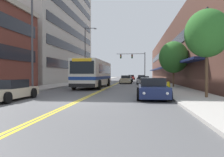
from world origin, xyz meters
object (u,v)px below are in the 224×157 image
(city_bus, at_px, (94,73))
(car_champagne_parked_left_far, at_px, (7,91))
(street_tree_right_mid, at_px, (173,57))
(car_charcoal_parked_left_mid, at_px, (91,80))
(car_dark_grey_parked_right_mid, at_px, (141,78))
(car_beige_moving_third, at_px, (126,80))
(car_red_moving_second, at_px, (131,78))
(street_lamp_left_near, at_px, (36,35))
(car_white_parked_left_near, at_px, (98,79))
(traffic_signal_mast, at_px, (135,60))
(car_silver_parked_right_far, at_px, (143,80))
(street_lamp_left_far, at_px, (87,51))
(fire_hydrant, at_px, (168,87))
(car_navy_parked_right_foreground, at_px, (152,89))
(street_tree_right_near, at_px, (207,34))
(car_slate_blue_moving_lead, at_px, (128,79))

(city_bus, bearing_deg, car_champagne_parked_left_far, -101.22)
(city_bus, bearing_deg, street_tree_right_mid, 0.69)
(car_charcoal_parked_left_mid, relative_size, car_dark_grey_parked_right_mid, 1.07)
(car_charcoal_parked_left_mid, distance_m, car_beige_moving_third, 5.98)
(car_red_moving_second, bearing_deg, street_lamp_left_near, -98.84)
(car_white_parked_left_near, height_order, car_red_moving_second, car_red_moving_second)
(car_white_parked_left_near, bearing_deg, traffic_signal_mast, 44.34)
(city_bus, relative_size, car_silver_parked_right_far, 2.45)
(traffic_signal_mast, relative_size, street_tree_right_mid, 1.28)
(car_red_moving_second, bearing_deg, car_champagne_parked_left_far, -97.23)
(car_dark_grey_parked_right_mid, relative_size, street_lamp_left_far, 0.47)
(fire_hydrant, bearing_deg, car_navy_parked_right_foreground, -112.38)
(street_lamp_left_far, distance_m, street_tree_right_near, 25.39)
(street_tree_right_near, bearing_deg, car_slate_blue_moving_lead, 101.59)
(fire_hydrant, bearing_deg, car_charcoal_parked_left_mid, 119.25)
(car_slate_blue_moving_lead, distance_m, street_tree_right_near, 31.28)
(city_bus, height_order, car_slate_blue_moving_lead, city_bus)
(car_dark_grey_parked_right_mid, distance_m, car_beige_moving_third, 13.25)
(traffic_signal_mast, xyz_separation_m, street_lamp_left_far, (-8.02, -14.85, 0.71))
(car_beige_moving_third, bearing_deg, car_champagne_parked_left_far, -103.18)
(street_lamp_left_far, height_order, fire_hydrant, street_lamp_left_far)
(city_bus, xyz_separation_m, street_tree_right_near, (9.40, -11.51, 2.34))
(car_red_moving_second, relative_size, car_beige_moving_third, 0.97)
(car_navy_parked_right_foreground, height_order, car_silver_parked_right_far, car_navy_parked_right_foreground)
(car_white_parked_left_near, bearing_deg, fire_hydrant, -67.93)
(car_navy_parked_right_foreground, bearing_deg, street_tree_right_near, -4.65)
(traffic_signal_mast, bearing_deg, street_lamp_left_far, -118.37)
(car_beige_moving_third, bearing_deg, street_lamp_left_near, -107.98)
(car_red_moving_second, bearing_deg, car_dark_grey_parked_right_mid, -76.46)
(traffic_signal_mast, distance_m, street_tree_right_near, 37.07)
(street_tree_right_mid, bearing_deg, street_lamp_left_near, -146.06)
(car_champagne_parked_left_far, distance_m, street_tree_right_mid, 18.30)
(car_slate_blue_moving_lead, bearing_deg, car_red_moving_second, 88.75)
(city_bus, bearing_deg, car_slate_blue_moving_lead, 80.54)
(street_lamp_left_near, bearing_deg, street_tree_right_near, -14.14)
(car_slate_blue_moving_lead, bearing_deg, car_beige_moving_third, -89.60)
(car_slate_blue_moving_lead, bearing_deg, car_dark_grey_parked_right_mid, 62.40)
(car_champagne_parked_left_far, bearing_deg, street_tree_right_mid, 48.68)
(city_bus, bearing_deg, traffic_signal_mast, 79.57)
(car_silver_parked_right_far, relative_size, car_red_moving_second, 1.03)
(car_slate_blue_moving_lead, xyz_separation_m, car_beige_moving_third, (0.05, -7.31, 0.06))
(car_champagne_parked_left_far, relative_size, street_tree_right_near, 0.88)
(car_navy_parked_right_foreground, bearing_deg, fire_hydrant, 67.62)
(street_lamp_left_near, bearing_deg, car_red_moving_second, 81.16)
(traffic_signal_mast, distance_m, street_lamp_left_near, 34.48)
(city_bus, xyz_separation_m, fire_hydrant, (7.63, -7.50, -1.20))
(traffic_signal_mast, xyz_separation_m, street_lamp_left_near, (-7.91, -33.56, 0.02))
(car_charcoal_parked_left_mid, distance_m, car_navy_parked_right_foreground, 23.94)
(car_champagne_parked_left_far, height_order, car_red_moving_second, car_red_moving_second)
(city_bus, relative_size, car_beige_moving_third, 2.45)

